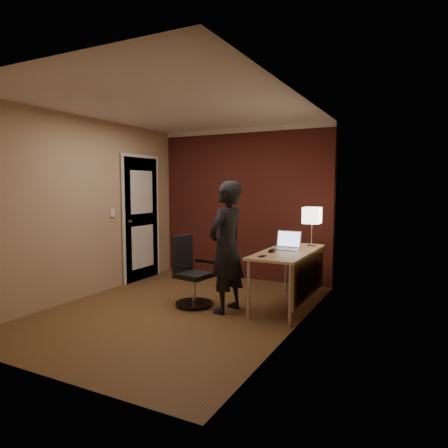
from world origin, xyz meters
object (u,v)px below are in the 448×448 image
at_px(desk, 294,261).
at_px(desk_lamp, 312,216).
at_px(laptop, 287,244).
at_px(mouse, 272,251).
at_px(office_chair, 191,276).
at_px(phone, 262,256).
at_px(person, 227,247).

xyz_separation_m(desk, desk_lamp, (0.10, 0.48, 0.55)).
xyz_separation_m(laptop, mouse, (-0.08, -0.35, -0.05)).
relative_size(desk_lamp, laptop, 1.59).
distance_m(desk, office_chair, 1.34).
relative_size(desk, phone, 13.04).
xyz_separation_m(desk, laptop, (-0.13, 0.14, 0.19)).
distance_m(desk_lamp, phone, 1.16).
xyz_separation_m(desk, mouse, (-0.21, -0.21, 0.14)).
bearing_deg(mouse, person, -149.37).
xyz_separation_m(office_chair, person, (0.53, -0.01, 0.41)).
distance_m(desk, mouse, 0.33).
xyz_separation_m(desk, person, (-0.69, -0.52, 0.20)).
bearing_deg(desk_lamp, office_chair, -142.69).
bearing_deg(office_chair, phone, -2.37).
bearing_deg(laptop, office_chair, -148.96).
bearing_deg(desk_lamp, desk, -101.25).
bearing_deg(person, desk, 135.49).
height_order(office_chair, person, person).
relative_size(desk, mouse, 15.00).
relative_size(mouse, office_chair, 0.11).
height_order(desk_lamp, laptop, desk_lamp).
relative_size(desk_lamp, mouse, 5.35).
bearing_deg(person, phone, 94.24).
relative_size(laptop, mouse, 3.37).
relative_size(mouse, person, 0.06).
bearing_deg(laptop, phone, -96.50).
bearing_deg(person, laptop, 148.02).
bearing_deg(desk, mouse, -135.36).
distance_m(laptop, phone, 0.70).
bearing_deg(desk_lamp, mouse, -114.09).
bearing_deg(desk, desk_lamp, 78.75).
xyz_separation_m(desk_lamp, phone, (-0.31, -1.04, -0.41)).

